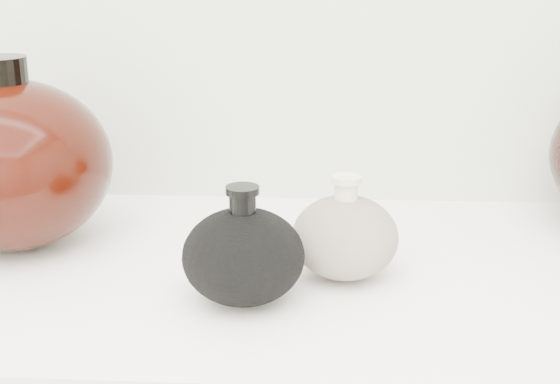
{
  "coord_description": "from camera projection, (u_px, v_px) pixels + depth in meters",
  "views": [
    {
      "loc": [
        0.03,
        0.13,
        1.26
      ],
      "look_at": [
        -0.01,
        0.92,
        1.0
      ],
      "focal_mm": 50.0,
      "sensor_mm": 36.0,
      "label": 1
    }
  ],
  "objects": [
    {
      "name": "black_gourd_vase",
      "position": [
        243.0,
        255.0,
        0.8
      ],
      "size": [
        0.15,
        0.15,
        0.12
      ],
      "color": "black",
      "rests_on": "display_counter"
    },
    {
      "name": "cream_gourd_vase",
      "position": [
        345.0,
        236.0,
        0.86
      ],
      "size": [
        0.12,
        0.12,
        0.12
      ],
      "color": "beige",
      "rests_on": "display_counter"
    },
    {
      "name": "left_round_pot",
      "position": [
        11.0,
        164.0,
        0.93
      ],
      "size": [
        0.27,
        0.27,
        0.23
      ],
      "color": "black",
      "rests_on": "display_counter"
    }
  ]
}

